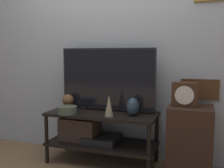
# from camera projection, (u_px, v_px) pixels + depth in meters

# --- Properties ---
(wall_back) EXTENTS (6.40, 0.08, 2.70)m
(wall_back) POSITION_uv_depth(u_px,v_px,m) (111.00, 38.00, 2.99)
(wall_back) COLOR #B2BCC6
(wall_back) RESTS_ON ground_plane
(media_console) EXTENTS (1.17, 0.49, 0.55)m
(media_console) POSITION_uv_depth(u_px,v_px,m) (94.00, 130.00, 2.86)
(media_console) COLOR black
(media_console) RESTS_ON ground_plane
(television) EXTENTS (1.06, 0.05, 0.69)m
(television) POSITION_uv_depth(u_px,v_px,m) (107.00, 79.00, 2.85)
(television) COLOR black
(television) RESTS_ON media_console
(vase_wide_bowl) EXTENTS (0.20, 0.20, 0.08)m
(vase_wide_bowl) POSITION_uv_depth(u_px,v_px,m) (68.00, 110.00, 2.74)
(vase_wide_bowl) COLOR #4C5647
(vase_wide_bowl) RESTS_ON media_console
(vase_slim_bronze) EXTENTS (0.09, 0.09, 0.21)m
(vase_slim_bronze) POSITION_uv_depth(u_px,v_px,m) (109.00, 106.00, 2.63)
(vase_slim_bronze) COLOR tan
(vase_slim_bronze) RESTS_ON media_console
(vase_urn_stoneware) EXTENTS (0.12, 0.15, 0.18)m
(vase_urn_stoneware) POSITION_uv_depth(u_px,v_px,m) (133.00, 107.00, 2.66)
(vase_urn_stoneware) COLOR #2D4251
(vase_urn_stoneware) RESTS_ON media_console
(candle_jar) EXTENTS (0.08, 0.08, 0.12)m
(candle_jar) POSITION_uv_depth(u_px,v_px,m) (82.00, 102.00, 3.09)
(candle_jar) COLOR #C1B29E
(candle_jar) RESTS_ON media_console
(decorative_bust) EXTENTS (0.13, 0.13, 0.17)m
(decorative_bust) POSITION_uv_depth(u_px,v_px,m) (68.00, 101.00, 2.93)
(decorative_bust) COLOR brown
(decorative_bust) RESTS_ON media_console
(side_table) EXTENTS (0.42, 0.42, 0.67)m
(side_table) POSITION_uv_depth(u_px,v_px,m) (190.00, 140.00, 2.56)
(side_table) COLOR #382319
(side_table) RESTS_ON ground_plane
(mantel_clock) EXTENTS (0.24, 0.11, 0.23)m
(mantel_clock) POSITION_uv_depth(u_px,v_px,m) (185.00, 94.00, 2.50)
(mantel_clock) COLOR #422819
(mantel_clock) RESTS_ON side_table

